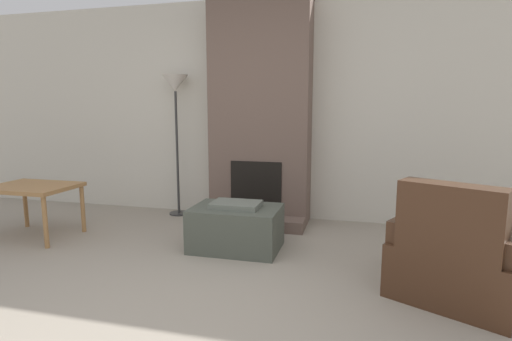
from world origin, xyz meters
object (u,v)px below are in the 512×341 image
at_px(armchair, 458,261).
at_px(floor_lamp_left, 175,94).
at_px(ottoman, 236,227).
at_px(side_table, 33,191).

relative_size(armchair, floor_lamp_left, 0.65).
height_order(ottoman, armchair, armchair).
xyz_separation_m(armchair, floor_lamp_left, (-2.87, 1.58, 1.23)).
relative_size(ottoman, side_table, 0.99).
bearing_deg(side_table, ottoman, 4.54).
distance_m(ottoman, side_table, 2.15).
distance_m(armchair, floor_lamp_left, 3.50).
bearing_deg(armchair, side_table, 21.66).
bearing_deg(side_table, armchair, -5.53).
height_order(armchair, floor_lamp_left, floor_lamp_left).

